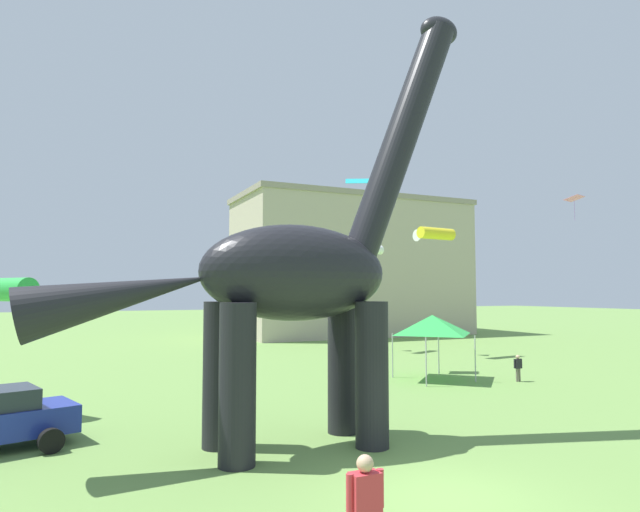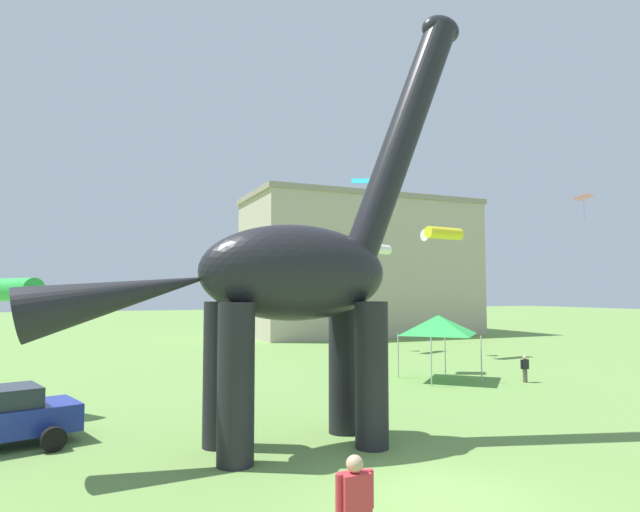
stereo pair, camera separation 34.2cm
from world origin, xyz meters
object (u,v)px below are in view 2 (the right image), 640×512
(kite_drifting, at_px, (1,290))
(kite_trailing, at_px, (365,181))
(kite_high_right, at_px, (584,197))
(kite_far_left, at_px, (374,249))
(person_near_flyer, at_px, (525,366))
(person_vendor_side, at_px, (355,501))
(festival_canopy_tent, at_px, (438,325))
(dinosaur_sculpture, at_px, (294,273))
(kite_high_left, at_px, (441,234))

(kite_drifting, xyz_separation_m, kite_trailing, (16.00, 3.82, 5.77))
(kite_high_right, bearing_deg, kite_far_left, 129.28)
(person_near_flyer, height_order, kite_drifting, kite_drifting)
(kite_high_right, bearing_deg, kite_trailing, 171.56)
(person_vendor_side, relative_size, festival_canopy_tent, 0.53)
(dinosaur_sculpture, xyz_separation_m, kite_trailing, (8.28, 11.35, 5.34))
(kite_high_right, xyz_separation_m, kite_high_left, (-5.94, 5.90, -1.82))
(person_near_flyer, bearing_deg, kite_high_right, -73.09)
(kite_trailing, bearing_deg, kite_high_left, 27.37)
(kite_far_left, bearing_deg, kite_drifting, -150.21)
(person_near_flyer, height_order, kite_high_right, kite_high_right)
(festival_canopy_tent, bearing_deg, kite_high_left, 53.03)
(kite_drifting, bearing_deg, kite_high_right, 3.53)
(dinosaur_sculpture, height_order, person_near_flyer, dinosaur_sculpture)
(kite_trailing, height_order, kite_high_left, kite_trailing)
(kite_drifting, bearing_deg, person_vendor_side, -65.38)
(person_vendor_side, height_order, kite_high_left, kite_high_left)
(person_vendor_side, height_order, kite_drifting, kite_drifting)
(kite_far_left, bearing_deg, kite_high_left, -60.61)
(person_near_flyer, relative_size, festival_canopy_tent, 0.38)
(dinosaur_sculpture, xyz_separation_m, festival_canopy_tent, (10.05, 7.59, -2.03))
(person_vendor_side, relative_size, kite_far_left, 0.66)
(festival_canopy_tent, xyz_separation_m, kite_high_left, (5.77, 7.66, 5.29))
(festival_canopy_tent, xyz_separation_m, kite_high_right, (11.70, 1.76, 7.11))
(kite_high_right, bearing_deg, kite_drifting, -176.47)
(kite_high_right, height_order, kite_trailing, kite_trailing)
(kite_trailing, relative_size, kite_high_left, 0.64)
(kite_high_right, distance_m, kite_high_left, 8.57)
(kite_high_right, height_order, kite_far_left, kite_high_right)
(dinosaur_sculpture, distance_m, kite_trailing, 15.03)
(person_vendor_side, bearing_deg, dinosaur_sculpture, 170.82)
(person_vendor_side, height_order, kite_high_right, kite_high_right)
(dinosaur_sculpture, relative_size, kite_trailing, 7.07)
(kite_drifting, distance_m, kite_trailing, 17.43)
(dinosaur_sculpture, distance_m, kite_drifting, 10.79)
(festival_canopy_tent, xyz_separation_m, kite_drifting, (-17.77, -0.06, 1.60))
(dinosaur_sculpture, xyz_separation_m, kite_high_right, (21.75, 9.35, 5.08))
(person_vendor_side, relative_size, kite_drifting, 0.56)
(kite_drifting, bearing_deg, kite_high_left, 18.16)
(person_near_flyer, xyz_separation_m, kite_far_left, (0.10, 14.05, 6.35))
(kite_high_right, relative_size, kite_far_left, 0.58)
(dinosaur_sculpture, bearing_deg, kite_high_right, -6.55)
(kite_high_right, bearing_deg, person_vendor_side, -145.97)
(kite_trailing, distance_m, kite_high_left, 8.74)
(kite_drifting, height_order, kite_far_left, kite_far_left)
(kite_far_left, distance_m, kite_trailing, 10.11)
(person_near_flyer, distance_m, kite_drifting, 21.36)
(person_vendor_side, xyz_separation_m, kite_trailing, (9.67, 17.63, 8.91))
(dinosaur_sculpture, xyz_separation_m, kite_drifting, (-7.72, 7.53, -0.43))
(dinosaur_sculpture, distance_m, person_near_flyer, 14.89)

